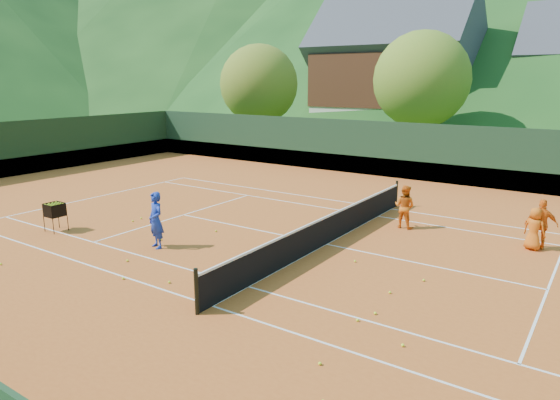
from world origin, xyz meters
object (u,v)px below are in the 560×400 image
Objects in this scene: student_b at (541,224)px; chalet_left at (393,75)px; tennis_net at (326,229)px; ball_hopper at (55,210)px; coach at (156,220)px; student_a at (404,207)px; student_c at (534,229)px.

chalet_left is (-15.74, 26.64, 4.83)m from student_b.
tennis_net is 32.04m from chalet_left.
chalet_left is (-10.00, 30.00, 5.13)m from tennis_net.
tennis_net is 9.47m from ball_hopper.
ball_hopper is at bearing -154.62° from tennis_net.
ball_hopper is (-14.29, -7.42, -0.05)m from student_b.
chalet_left is (-1.45, 34.06, 4.88)m from ball_hopper.
coach is 8.62m from student_a.
student_c is 15.88m from ball_hopper.
coach reaches higher than student_a.
student_b is (4.36, 0.14, 0.02)m from student_a.
student_a is 1.55× the size of ball_hopper.
ball_hopper is at bearing 43.39° from student_c.
student_a is 3.51m from tennis_net.
coach is at bearing -142.32° from tennis_net.
chalet_left reaches higher than student_b.
ball_hopper is (-4.28, -0.76, -0.15)m from coach.
student_a is 4.20m from student_c.
tennis_net is 0.87× the size of chalet_left.
coach is 5.41m from tennis_net.
student_b is at bearing -115.62° from student_c.
coach is at bearing 10.08° from ball_hopper.
student_a is 12.31m from ball_hopper.
student_b reaches higher than ball_hopper.
coach is 4.35m from ball_hopper.
coach reaches higher than tennis_net.
student_c is at bearing 50.67° from coach.
chalet_left reaches higher than coach.
student_c is 31.40m from chalet_left.
student_b is 16.10m from ball_hopper.
tennis_net is at bearing 71.29° from student_a.
student_b is 0.12× the size of chalet_left.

